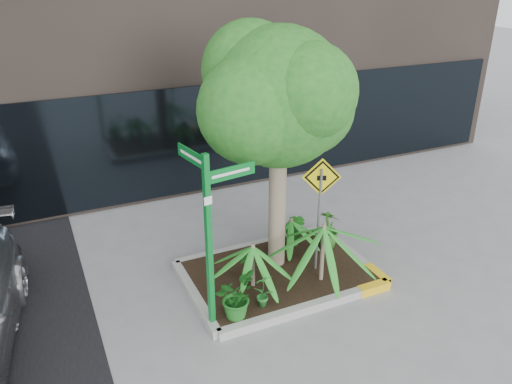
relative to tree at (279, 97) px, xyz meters
name	(u,v)px	position (x,y,z in m)	size (l,w,h in m)	color
ground	(276,289)	(-0.29, -0.59, -3.25)	(80.00, 80.00, 0.00)	gray
planter	(280,273)	(-0.06, -0.32, -3.15)	(3.35, 2.36, 0.15)	#9E9E99
tree	(279,97)	(0.00, 0.00, 0.00)	(2.97, 2.63, 4.45)	gray
palm_front	(324,227)	(0.46, -0.85, -2.07)	(1.24, 1.24, 1.37)	gray
palm_left	(253,247)	(-0.70, -0.51, -2.33)	(0.92, 0.92, 1.02)	gray
palm_back	(291,221)	(0.46, 0.27, -2.47)	(0.76, 0.76, 0.84)	gray
shrub_a	(235,296)	(-1.30, -1.14, -2.74)	(0.64, 0.64, 0.72)	#1C621D
shrub_b	(328,228)	(1.19, 0.09, -2.71)	(0.43, 0.43, 0.77)	#2D641E
shrub_c	(263,290)	(-0.79, -1.10, -2.79)	(0.32, 0.32, 0.61)	#1F6523
shrub_d	(295,229)	(0.62, 0.40, -2.74)	(0.39, 0.39, 0.71)	#1E601B
street_sign_post	(210,225)	(-1.63, -1.04, -1.46)	(0.93, 0.85, 2.90)	#0A7828
cattle_sign	(320,197)	(0.53, -0.57, -1.64)	(0.62, 0.28, 2.16)	slate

